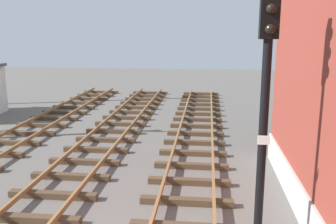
{
  "coord_description": "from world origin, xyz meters",
  "views": [
    {
      "loc": [
        1.45,
        -5.16,
        4.55
      ],
      "look_at": [
        -0.17,
        9.69,
        1.28
      ],
      "focal_mm": 39.85,
      "sensor_mm": 36.0,
      "label": 1
    }
  ],
  "objects": [
    {
      "name": "signal_mast",
      "position": [
        2.57,
        2.26,
        3.44
      ],
      "size": [
        0.36,
        0.4,
        5.49
      ],
      "color": "black",
      "rests_on": "ground"
    }
  ]
}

